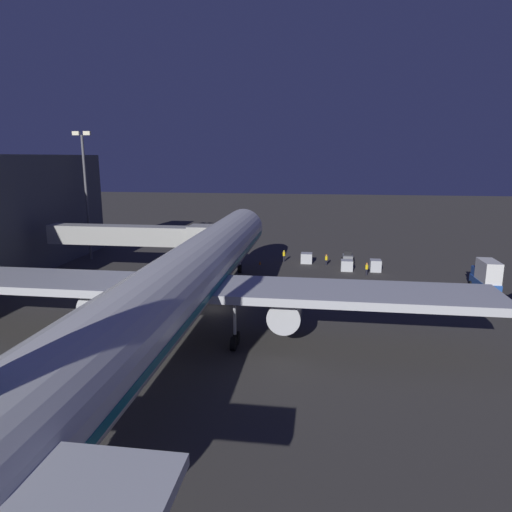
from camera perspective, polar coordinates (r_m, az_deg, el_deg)
The scene contains 14 objects.
ground_plane at distance 50.62m, azimuth -5.23°, elevation -6.52°, with size 320.00×320.00×0.00m, color #383533.
airliner_at_gate at distance 39.61m, azimuth -8.73°, elevation -3.11°, with size 52.50×65.61×19.52m.
jet_bridge at distance 62.91m, azimuth -13.98°, elevation 2.47°, with size 22.91×3.40×7.48m.
apron_floodlight_mast at distance 77.45m, azimuth -20.47°, elevation 8.00°, with size 2.90×0.50×20.11m.
catering_truck at distance 62.81m, azimuth 26.81°, elevation -2.22°, with size 2.36×5.75×3.99m.
baggage_tug_spare at distance 72.92m, azimuth 11.36°, elevation -0.23°, with size 1.86×2.28×1.95m.
baggage_container_near_belt at distance 71.78m, azimuth 6.32°, elevation -0.26°, with size 1.73×1.78×1.57m, color #B7BABF.
baggage_container_mid_row at distance 68.41m, azimuth 14.68°, elevation -1.16°, with size 1.54×1.76×1.70m, color #B7BABF.
baggage_container_far_row at distance 67.88m, azimuth 11.25°, elevation -1.16°, with size 1.68×1.67×1.55m, color #B7BABF.
ground_crew_near_nose_gear at distance 72.42m, azimuth 3.51°, elevation 0.09°, with size 0.40×0.40×1.83m.
ground_crew_by_belt_loader at distance 70.71m, azimuth 8.76°, elevation -0.40°, with size 0.40×0.40×1.69m.
ground_crew_marshaller_fwd at distance 65.77m, azimuth 13.65°, elevation -1.51°, with size 0.40×0.40×1.79m.
traffic_cone_nose_port at distance 70.52m, azimuth 0.50°, elevation -0.83°, with size 0.36×0.36×0.55m, color orange.
traffic_cone_nose_starboard at distance 71.21m, azimuth -3.01°, elevation -0.72°, with size 0.36×0.36×0.55m, color orange.
Camera 1 is at (-11.25, 46.60, 16.24)m, focal length 32.06 mm.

